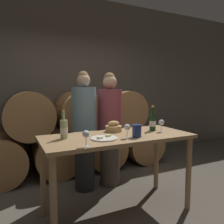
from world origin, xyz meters
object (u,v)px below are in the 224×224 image
object	(u,v)px
blue_crock	(137,130)
wine_glass_left	(127,128)
wine_glass_far_left	(86,135)
cheese_plate	(104,138)
wine_bottle_white	(64,129)
wine_glass_center	(161,123)
person_left	(84,131)
tasting_table	(118,146)
wine_bottle_red	(153,122)
person_right	(110,129)
bread_basket	(114,127)

from	to	relation	value
blue_crock	wine_glass_left	size ratio (longest dim) A/B	0.91
wine_glass_far_left	cheese_plate	bearing A→B (deg)	37.93
cheese_plate	wine_bottle_white	bearing A→B (deg)	152.33
blue_crock	wine_glass_center	distance (m)	0.45
person_left	wine_glass_left	distance (m)	0.93
cheese_plate	wine_glass_center	bearing A→B (deg)	3.97
wine_glass_far_left	blue_crock	bearing A→B (deg)	12.50
tasting_table	wine_glass_center	bearing A→B (deg)	-4.80
wine_bottle_red	wine_glass_center	distance (m)	0.12
blue_crock	wine_glass_far_left	world-z (taller)	wine_glass_far_left
person_right	wine_bottle_red	distance (m)	0.75
wine_bottle_white	wine_glass_center	xyz separation A→B (m)	(1.16, -0.14, 0.01)
person_left	tasting_table	bearing A→B (deg)	-78.04
tasting_table	wine_glass_center	xyz separation A→B (m)	(0.58, -0.05, 0.23)
person_right	wine_bottle_red	xyz separation A→B (m)	(0.28, -0.67, 0.18)
blue_crock	wine_glass_far_left	bearing A→B (deg)	-167.50
wine_bottle_red	wine_glass_center	bearing A→B (deg)	-64.55
wine_glass_left	wine_glass_center	bearing A→B (deg)	12.50
cheese_plate	wine_glass_left	xyz separation A→B (m)	(0.24, -0.07, 0.10)
wine_glass_center	wine_glass_left	bearing A→B (deg)	-167.50
blue_crock	wine_glass_far_left	distance (m)	0.64
person_left	wine_glass_left	xyz separation A→B (m)	(0.18, -0.90, 0.17)
tasting_table	person_left	world-z (taller)	person_left
person_right	blue_crock	distance (m)	0.92
person_right	wine_bottle_red	size ratio (longest dim) A/B	5.30
person_left	person_right	xyz separation A→B (m)	(0.40, 0.00, -0.01)
person_left	wine_glass_far_left	xyz separation A→B (m)	(-0.33, -1.04, 0.17)
person_right	bread_basket	size ratio (longest dim) A/B	8.37
wine_bottle_white	person_right	bearing A→B (deg)	37.31
person_left	wine_glass_center	xyz separation A→B (m)	(0.73, -0.78, 0.17)
wine_bottle_white	wine_glass_far_left	size ratio (longest dim) A/B	2.00
person_left	wine_bottle_white	distance (m)	0.78
wine_bottle_white	cheese_plate	xyz separation A→B (m)	(0.37, -0.20, -0.09)
cheese_plate	wine_glass_far_left	xyz separation A→B (m)	(-0.27, -0.21, 0.10)
tasting_table	wine_glass_left	distance (m)	0.29
person_left	wine_glass_center	distance (m)	1.08
blue_crock	person_right	bearing A→B (deg)	83.66
person_left	wine_bottle_white	world-z (taller)	person_left
bread_basket	person_left	bearing A→B (deg)	112.15
person_right	wine_glass_far_left	size ratio (longest dim) A/B	11.10
wine_glass_far_left	wine_glass_left	distance (m)	0.53
wine_glass_center	blue_crock	bearing A→B (deg)	-163.62
person_left	wine_bottle_red	xyz separation A→B (m)	(0.68, -0.67, 0.17)
cheese_plate	person_right	bearing A→B (deg)	61.21
tasting_table	wine_bottle_white	xyz separation A→B (m)	(-0.59, 0.09, 0.22)
tasting_table	bread_basket	bearing A→B (deg)	75.86
person_left	blue_crock	world-z (taller)	person_left
blue_crock	bread_basket	bearing A→B (deg)	102.91
wine_glass_left	blue_crock	bearing A→B (deg)	-2.42
wine_glass_far_left	wine_glass_left	bearing A→B (deg)	15.80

